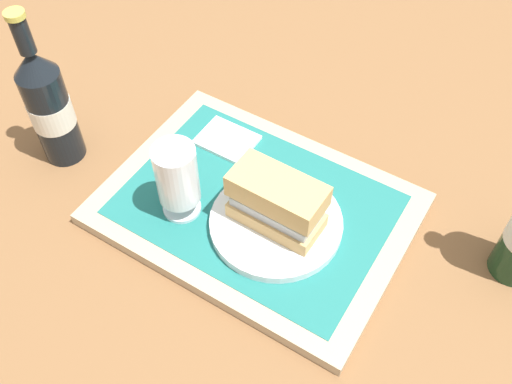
{
  "coord_description": "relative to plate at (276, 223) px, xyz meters",
  "views": [
    {
      "loc": [
        -0.27,
        0.44,
        0.7
      ],
      "look_at": [
        0.0,
        0.0,
        0.05
      ],
      "focal_mm": 40.52,
      "sensor_mm": 36.0,
      "label": 1
    }
  ],
  "objects": [
    {
      "name": "beer_bottle",
      "position": [
        0.37,
        0.04,
        0.08
      ],
      "size": [
        0.07,
        0.07,
        0.27
      ],
      "color": "black",
      "rests_on": "ground_plane"
    },
    {
      "name": "plate",
      "position": [
        0.0,
        0.0,
        0.0
      ],
      "size": [
        0.19,
        0.19,
        0.01
      ],
      "primitive_type": "cylinder",
      "color": "white",
      "rests_on": "placemat"
    },
    {
      "name": "tray",
      "position": [
        0.04,
        -0.02,
        -0.02
      ],
      "size": [
        0.44,
        0.32,
        0.02
      ],
      "primitive_type": "cube",
      "color": "tan",
      "rests_on": "ground_plane"
    },
    {
      "name": "ground_plane",
      "position": [
        0.04,
        -0.02,
        -0.03
      ],
      "size": [
        3.0,
        3.0,
        0.0
      ],
      "primitive_type": "plane",
      "color": "brown"
    },
    {
      "name": "placemat",
      "position": [
        0.04,
        -0.02,
        -0.01
      ],
      "size": [
        0.38,
        0.27,
        0.0
      ],
      "primitive_type": "cube",
      "color": "#1E6B66",
      "rests_on": "tray"
    },
    {
      "name": "napkin_folded",
      "position": [
        0.15,
        -0.1,
        -0.0
      ],
      "size": [
        0.09,
        0.07,
        0.01
      ],
      "primitive_type": "cube",
      "color": "white",
      "rests_on": "placemat"
    },
    {
      "name": "beer_glass",
      "position": [
        0.13,
        0.05,
        0.06
      ],
      "size": [
        0.06,
        0.06,
        0.12
      ],
      "color": "silver",
      "rests_on": "placemat"
    },
    {
      "name": "sandwich",
      "position": [
        0.0,
        -0.0,
        0.05
      ],
      "size": [
        0.13,
        0.07,
        0.08
      ],
      "rotation": [
        0.0,
        0.0,
        -0.02
      ],
      "color": "tan",
      "rests_on": "plate"
    }
  ]
}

